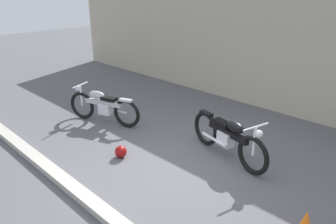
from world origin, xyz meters
TOP-DOWN VIEW (x-y plane):
  - ground_plane at (0.00, 0.00)m, footprint 40.00×40.00m
  - building_wall at (0.00, 4.23)m, footprint 18.00×0.30m
  - curb_strip at (0.00, -1.72)m, footprint 18.00×0.24m
  - helmet at (-1.11, -0.43)m, footprint 0.24×0.24m
  - motorcycle_black at (0.42, 1.05)m, footprint 2.09×0.74m
  - motorcycle_silver at (-2.82, 0.35)m, footprint 1.95×0.90m

SIDE VIEW (x-z plane):
  - ground_plane at x=0.00m, z-range 0.00..0.00m
  - curb_strip at x=0.00m, z-range 0.00..0.12m
  - helmet at x=-1.11m, z-range 0.00..0.24m
  - motorcycle_silver at x=-2.82m, z-range -0.02..0.90m
  - motorcycle_black at x=0.42m, z-range -0.02..0.94m
  - building_wall at x=0.00m, z-range 0.00..3.35m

